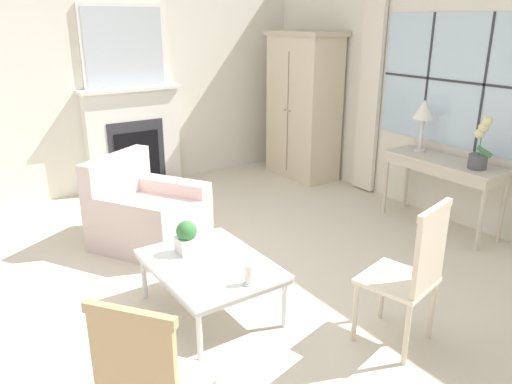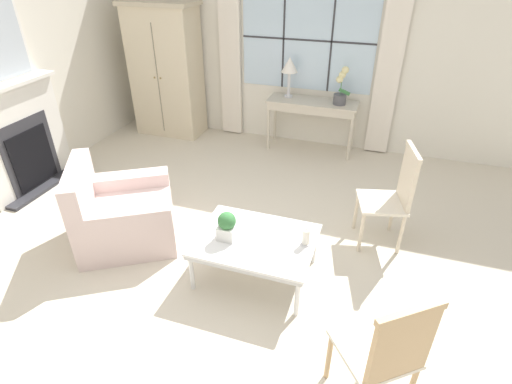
# 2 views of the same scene
# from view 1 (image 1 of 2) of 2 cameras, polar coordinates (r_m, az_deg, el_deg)

# --- Properties ---
(ground_plane) EXTENTS (14.00, 14.00, 0.00)m
(ground_plane) POSITION_cam_1_polar(r_m,az_deg,el_deg) (4.23, -5.65, -11.21)
(ground_plane) COLOR beige
(wall_back_windowed) EXTENTS (7.20, 0.14, 2.80)m
(wall_back_windowed) POSITION_cam_1_polar(r_m,az_deg,el_deg) (5.76, 21.80, 10.47)
(wall_back_windowed) COLOR silver
(wall_back_windowed) RESTS_ON ground_plane
(wall_left) EXTENTS (0.06, 7.20, 2.80)m
(wall_left) POSITION_cam_1_polar(r_m,az_deg,el_deg) (6.71, -14.12, 12.42)
(wall_left) COLOR silver
(wall_left) RESTS_ON ground_plane
(fireplace) EXTENTS (0.34, 1.29, 2.31)m
(fireplace) POSITION_cam_1_polar(r_m,az_deg,el_deg) (6.67, -13.89, 6.92)
(fireplace) COLOR #2D2D33
(fireplace) RESTS_ON ground_plane
(armoire) EXTENTS (1.10, 0.59, 1.97)m
(armoire) POSITION_cam_1_polar(r_m,az_deg,el_deg) (6.99, 5.43, 9.78)
(armoire) COLOR beige
(armoire) RESTS_ON ground_plane
(console_table) EXTENTS (1.27, 0.44, 0.75)m
(console_table) POSITION_cam_1_polar(r_m,az_deg,el_deg) (5.55, 20.65, 2.60)
(console_table) COLOR beige
(console_table) RESTS_ON ground_plane
(table_lamp) EXTENTS (0.23, 0.23, 0.57)m
(table_lamp) POSITION_cam_1_polar(r_m,az_deg,el_deg) (5.70, 18.64, 8.70)
(table_lamp) COLOR silver
(table_lamp) RESTS_ON console_table
(potted_orchid) EXTENTS (0.22, 0.18, 0.52)m
(potted_orchid) POSITION_cam_1_polar(r_m,az_deg,el_deg) (5.27, 24.22, 4.55)
(potted_orchid) COLOR #4C4C51
(potted_orchid) RESTS_ON console_table
(armchair_upholstered) EXTENTS (1.24, 1.23, 0.87)m
(armchair_upholstered) POSITION_cam_1_polar(r_m,az_deg,el_deg) (5.06, -12.34, -2.69)
(armchair_upholstered) COLOR beige
(armchair_upholstered) RESTS_ON ground_plane
(side_chair_wooden) EXTENTS (0.53, 0.53, 1.05)m
(side_chair_wooden) POSITION_cam_1_polar(r_m,az_deg,el_deg) (3.45, 17.50, -8.39)
(side_chair_wooden) COLOR beige
(side_chair_wooden) RESTS_ON ground_plane
(accent_chair_wooden) EXTENTS (0.62, 0.62, 1.01)m
(accent_chair_wooden) POSITION_cam_1_polar(r_m,az_deg,el_deg) (2.48, -12.18, -20.47)
(accent_chair_wooden) COLOR beige
(accent_chair_wooden) RESTS_ON ground_plane
(coffee_table) EXTENTS (1.04, 0.79, 0.42)m
(coffee_table) POSITION_cam_1_polar(r_m,az_deg,el_deg) (3.78, -5.28, -8.55)
(coffee_table) COLOR silver
(coffee_table) RESTS_ON ground_plane
(potted_plant_small) EXTENTS (0.16, 0.16, 0.26)m
(potted_plant_small) POSITION_cam_1_polar(r_m,az_deg,el_deg) (3.87, -7.91, -5.12)
(potted_plant_small) COLOR white
(potted_plant_small) RESTS_ON coffee_table
(pillar_candle) EXTENTS (0.09, 0.09, 0.16)m
(pillar_candle) POSITION_cam_1_polar(r_m,az_deg,el_deg) (3.42, -0.82, -9.48)
(pillar_candle) COLOR silver
(pillar_candle) RESTS_ON coffee_table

